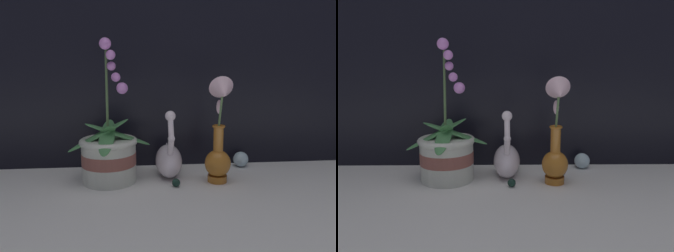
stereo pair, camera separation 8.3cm
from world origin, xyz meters
The scene contains 7 objects.
ground_plane centered at (0.00, 0.00, 0.00)m, with size 2.80×2.80×0.00m, color silver.
window_backdrop centered at (0.00, 0.28, 0.60)m, with size 2.80×0.03×1.20m.
orchid_potted_plant centered at (-0.21, 0.10, 0.09)m, with size 0.27×0.25×0.46m.
swan_figurine centered at (-0.01, 0.13, 0.06)m, with size 0.09×0.20×0.24m.
blue_vase centered at (0.15, 0.05, 0.13)m, with size 0.09×0.12×0.35m.
glass_sphere centered at (0.28, 0.22, 0.03)m, with size 0.06×0.06×0.06m.
glass_bauble centered at (0.01, 0.03, 0.01)m, with size 0.03×0.03×0.03m.
Camera 1 is at (-0.11, -0.95, 0.38)m, focal length 35.00 mm.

